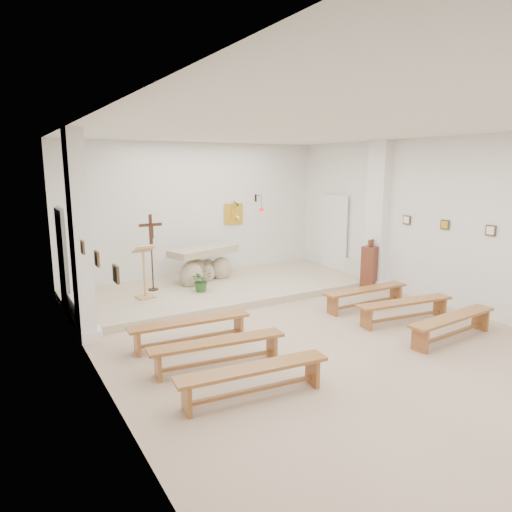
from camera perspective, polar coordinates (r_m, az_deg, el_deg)
ground at (r=8.02m, az=7.39°, el=-10.16°), size 7.00×10.00×0.00m
wall_left at (r=6.08m, az=-19.10°, el=-0.38°), size 0.02×10.00×3.50m
wall_right at (r=10.09m, az=23.53°, el=3.66°), size 0.02×10.00×3.50m
wall_back at (r=11.86m, az=-7.42°, el=5.48°), size 7.00×0.02×3.50m
ceiling at (r=7.50m, az=8.07°, el=15.54°), size 7.00×10.00×0.02m
sanctuary_platform at (r=10.82m, az=-4.07°, el=-4.02°), size 6.98×3.00×0.15m
pilaster_left at (r=8.05m, az=-21.18°, el=2.16°), size 0.26×0.55×3.50m
pilaster_right at (r=11.28m, az=14.95°, el=4.91°), size 0.26×0.55×3.50m
gold_wall_relief at (r=12.29m, az=-2.83°, el=5.28°), size 0.55×0.04×0.55m
sanctuary_lamp at (r=12.40m, az=0.59°, el=6.09°), size 0.11×0.36×0.44m
station_frame_left_front at (r=5.33m, az=-17.11°, el=-2.16°), size 0.03×0.20×0.20m
station_frame_left_mid at (r=6.28m, az=-19.28°, el=-0.32°), size 0.03×0.20×0.20m
station_frame_left_rear at (r=7.25m, az=-20.87°, el=1.04°), size 0.03×0.20×0.20m
station_frame_right_front at (r=9.63m, az=27.28°, el=2.86°), size 0.03×0.20×0.20m
station_frame_right_mid at (r=10.19m, az=22.55°, el=3.64°), size 0.03×0.20×0.20m
station_frame_right_rear at (r=10.82m, az=18.33°, el=4.31°), size 0.03×0.20×0.20m
radiator_left at (r=9.04m, az=-21.65°, el=-6.60°), size 0.10×0.85×0.52m
radiator_right at (r=12.06m, az=12.43°, el=-1.73°), size 0.10×0.85×0.52m
altar at (r=11.20m, az=-6.61°, el=-1.35°), size 1.86×1.15×0.90m
lectern at (r=9.88m, az=-13.76°, el=-1.92°), size 0.45×0.39×1.16m
crucifix_stand at (r=10.40m, az=-12.93°, el=1.12°), size 0.52×0.23×1.72m
potted_plant at (r=10.27m, az=-6.86°, el=-3.01°), size 0.53×0.49×0.51m
donation_pedestal at (r=11.21m, az=14.03°, el=-1.40°), size 0.41×0.41×1.21m
bench_left_front at (r=7.65m, az=-8.22°, el=-8.69°), size 2.04×0.46×0.43m
bench_right_front at (r=9.73m, az=13.57°, el=-4.55°), size 2.03×0.35×0.43m
bench_left_second at (r=6.77m, az=-4.82°, el=-11.30°), size 2.05×0.57×0.43m
bench_right_second at (r=9.06m, az=18.11°, el=-5.98°), size 2.05×0.58×0.43m
bench_left_third at (r=5.94m, az=-0.34°, el=-14.61°), size 2.04×0.53×0.43m
bench_right_third at (r=8.45m, az=23.37°, el=-7.58°), size 2.04×0.46×0.43m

